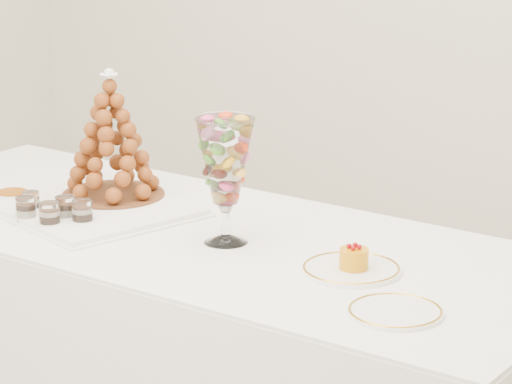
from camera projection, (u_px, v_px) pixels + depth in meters
The scene contains 13 objects.
buffet_table at pixel (194, 369), 3.37m from camera, with size 2.17×0.95×0.81m.
lace_tray at pixel (83, 204), 3.45m from camera, with size 0.60×0.45×0.02m, color white.
macaron_vase at pixel (225, 163), 3.10m from camera, with size 0.15×0.15×0.33m.
cake_plate at pixel (351, 270), 2.94m from camera, with size 0.24×0.24×0.01m, color white.
spare_plate at pixel (395, 312), 2.68m from camera, with size 0.22×0.22×0.01m, color white.
verrine_a at pixel (31, 203), 3.39m from camera, with size 0.05×0.05×0.07m, color white.
verrine_b at pixel (65, 210), 3.31m from camera, with size 0.06×0.06×0.07m, color white.
verrine_c at pixel (82, 214), 3.27m from camera, with size 0.06×0.06×0.08m, color white.
verrine_d at pixel (26, 210), 3.30m from camera, with size 0.06×0.06×0.08m, color white.
verrine_e at pixel (50, 216), 3.25m from camera, with size 0.06×0.06×0.08m, color white.
ramekin_back at pixel (12, 198), 3.50m from camera, with size 0.10×0.10×0.03m, color white.
croquembouche at pixel (111, 135), 3.46m from camera, with size 0.30×0.30×0.37m.
mousse_cake at pixel (354, 258), 2.92m from camera, with size 0.07×0.07×0.06m.
Camera 1 is at (1.73, -2.30, 1.82)m, focal length 85.00 mm.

